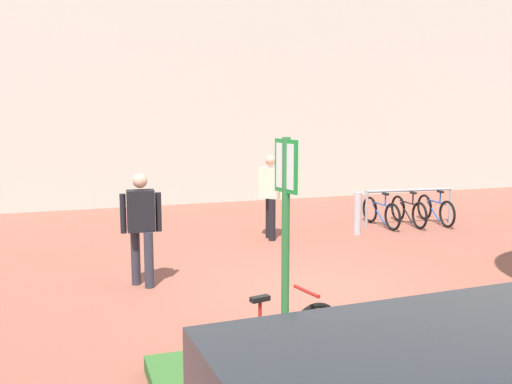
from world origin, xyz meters
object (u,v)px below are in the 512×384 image
(person_shirt_blue, at_px, (271,191))
(person_suited_navy, at_px, (141,222))
(parking_sign_post, at_px, (286,223))
(bike_rack_cluster, at_px, (409,210))
(bollard_steel, at_px, (358,213))
(bike_at_sign, at_px, (275,341))

(person_shirt_blue, distance_m, person_suited_navy, 3.73)
(person_shirt_blue, bearing_deg, parking_sign_post, -107.87)
(person_shirt_blue, bearing_deg, bike_rack_cluster, 6.21)
(bollard_steel, height_order, person_shirt_blue, person_shirt_blue)
(bike_rack_cluster, xyz_separation_m, person_suited_navy, (-6.32, -2.75, 0.63))
(bollard_steel, relative_size, person_suited_navy, 0.52)
(parking_sign_post, bearing_deg, person_shirt_blue, 72.13)
(bollard_steel, height_order, person_suited_navy, person_suited_navy)
(bike_at_sign, relative_size, person_shirt_blue, 0.96)
(bike_at_sign, relative_size, bollard_steel, 1.83)
(bollard_steel, bearing_deg, bike_at_sign, -124.41)
(parking_sign_post, distance_m, bike_rack_cluster, 8.27)
(bollard_steel, bearing_deg, parking_sign_post, -123.57)
(parking_sign_post, bearing_deg, bollard_steel, 56.43)
(parking_sign_post, height_order, person_suited_navy, parking_sign_post)
(bike_at_sign, bearing_deg, person_shirt_blue, 71.25)
(bike_rack_cluster, bearing_deg, parking_sign_post, -130.66)
(bike_at_sign, distance_m, bollard_steel, 6.79)
(parking_sign_post, relative_size, person_suited_navy, 1.41)
(bike_at_sign, height_order, bollard_steel, bollard_steel)
(person_shirt_blue, height_order, person_suited_navy, same)
(parking_sign_post, relative_size, person_shirt_blue, 1.41)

